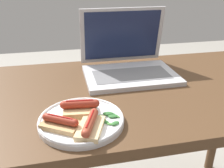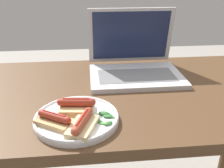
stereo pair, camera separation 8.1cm
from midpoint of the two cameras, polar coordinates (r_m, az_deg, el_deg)
The scene contains 7 objects.
desk at distance 0.95m, azimuth -0.66°, elevation -5.55°, with size 1.45×0.67×0.74m.
laptop at distance 1.04m, azimuth 1.43°, elevation 4.77°, with size 0.37×0.30×0.26m.
plate at distance 0.73m, azimuth -10.25°, elevation -8.21°, with size 0.24×0.24×0.02m.
sausage_toast_left at distance 0.69m, azimuth -15.05°, elevation -8.72°, with size 0.12×0.10×0.04m.
sausage_toast_middle at distance 0.74m, azimuth -10.46°, elevation -5.56°, with size 0.11×0.08×0.05m.
sausage_toast_right at distance 0.66m, azimuth -8.54°, elevation -9.48°, with size 0.09×0.12×0.04m.
salad_pile at distance 0.71m, azimuth -4.18°, elevation -7.77°, with size 0.07×0.08×0.01m.
Camera 1 is at (-0.20, -0.80, 1.14)m, focal length 40.00 mm.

